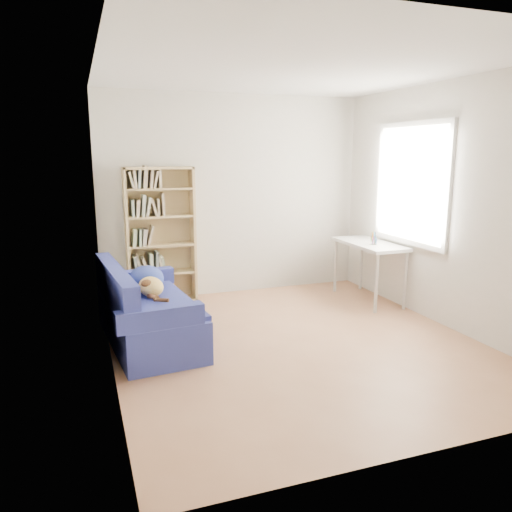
{
  "coord_description": "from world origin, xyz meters",
  "views": [
    {
      "loc": [
        -1.95,
        -4.29,
        1.85
      ],
      "look_at": [
        -0.31,
        0.27,
        0.85
      ],
      "focal_mm": 35.0,
      "sensor_mm": 36.0,
      "label": 1
    }
  ],
  "objects_px": {
    "pen_cup": "(374,239)",
    "sofa": "(146,312)",
    "desk": "(369,249)",
    "bookshelf": "(161,241)"
  },
  "relations": [
    {
      "from": "pen_cup",
      "to": "sofa",
      "type": "bearing_deg",
      "value": -172.37
    },
    {
      "from": "sofa",
      "to": "pen_cup",
      "type": "height_order",
      "value": "pen_cup"
    },
    {
      "from": "sofa",
      "to": "desk",
      "type": "relative_size",
      "value": 1.53
    },
    {
      "from": "sofa",
      "to": "pen_cup",
      "type": "xyz_separation_m",
      "value": [
        2.84,
        0.38,
        0.5
      ]
    },
    {
      "from": "bookshelf",
      "to": "pen_cup",
      "type": "height_order",
      "value": "bookshelf"
    },
    {
      "from": "sofa",
      "to": "pen_cup",
      "type": "distance_m",
      "value": 2.91
    },
    {
      "from": "desk",
      "to": "pen_cup",
      "type": "xyz_separation_m",
      "value": [
        -0.02,
        -0.12,
        0.14
      ]
    },
    {
      "from": "bookshelf",
      "to": "pen_cup",
      "type": "xyz_separation_m",
      "value": [
        2.46,
        -0.94,
        0.03
      ]
    },
    {
      "from": "sofa",
      "to": "pen_cup",
      "type": "bearing_deg",
      "value": 2.15
    },
    {
      "from": "bookshelf",
      "to": "desk",
      "type": "xyz_separation_m",
      "value": [
        2.48,
        -0.82,
        -0.12
      ]
    }
  ]
}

